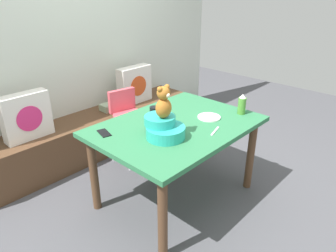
{
  "coord_description": "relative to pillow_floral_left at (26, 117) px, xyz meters",
  "views": [
    {
      "loc": [
        -1.79,
        -1.58,
        1.83
      ],
      "look_at": [
        0.0,
        0.1,
        0.69
      ],
      "focal_mm": 33.6,
      "sensor_mm": 36.0,
      "label": 1
    }
  ],
  "objects": [
    {
      "name": "window_bench",
      "position": [
        0.73,
        0.02,
        -0.45
      ],
      "size": [
        2.6,
        0.44,
        0.46
      ],
      "primitive_type": "cube",
      "color": "brown",
      "rests_on": "ground_plane"
    },
    {
      "name": "dinner_plate_near",
      "position": [
        1.02,
        -1.34,
        0.07
      ],
      "size": [
        0.2,
        0.2,
        0.01
      ],
      "primitive_type": "cylinder",
      "color": "white",
      "rests_on": "dining_table"
    },
    {
      "name": "highchair",
      "position": [
        0.88,
        -0.42,
        -0.16
      ],
      "size": [
        0.37,
        0.49,
        0.79
      ],
      "color": "#D84C59",
      "rests_on": "ground_plane"
    },
    {
      "name": "back_wall",
      "position": [
        0.73,
        0.29,
        0.62
      ],
      "size": [
        4.4,
        0.1,
        2.6
      ],
      "primitive_type": "cube",
      "color": "silver",
      "rests_on": "ground_plane"
    },
    {
      "name": "cell_phone",
      "position": [
        0.21,
        -0.92,
        0.06
      ],
      "size": [
        0.11,
        0.16,
        0.01
      ],
      "primitive_type": "cube",
      "rotation": [
        0.0,
        0.0,
        2.88
      ],
      "color": "black",
      "rests_on": "dining_table"
    },
    {
      "name": "table_fork",
      "position": [
        0.84,
        -1.54,
        0.06
      ],
      "size": [
        0.17,
        0.06,
        0.01
      ],
      "primitive_type": "cube",
      "rotation": [
        0.0,
        0.0,
        1.86
      ],
      "color": "silver",
      "rests_on": "dining_table"
    },
    {
      "name": "pillow_floral_right",
      "position": [
        1.34,
        0.0,
        0.0
      ],
      "size": [
        0.44,
        0.15,
        0.44
      ],
      "color": "white",
      "rests_on": "window_bench"
    },
    {
      "name": "coffee_mug",
      "position": [
        0.71,
        -0.98,
        0.11
      ],
      "size": [
        0.12,
        0.08,
        0.09
      ],
      "color": "black",
      "rests_on": "dining_table"
    },
    {
      "name": "ketchup_bottle",
      "position": [
        1.3,
        -1.49,
        0.15
      ],
      "size": [
        0.07,
        0.07,
        0.18
      ],
      "color": "#4C8C33",
      "rests_on": "dining_table"
    },
    {
      "name": "teddy_bear",
      "position": [
        0.49,
        -1.3,
        0.34
      ],
      "size": [
        0.13,
        0.12,
        0.25
      ],
      "color": "#AB6623",
      "rests_on": "infant_seat_teal"
    },
    {
      "name": "ground_plane",
      "position": [
        0.73,
        -1.22,
        -0.68
      ],
      "size": [
        8.0,
        8.0,
        0.0
      ],
      "primitive_type": "plane",
      "color": "#4C4C51"
    },
    {
      "name": "pillow_floral_left",
      "position": [
        0.0,
        0.0,
        0.0
      ],
      "size": [
        0.44,
        0.15,
        0.44
      ],
      "color": "white",
      "rests_on": "window_bench"
    },
    {
      "name": "infant_seat_teal",
      "position": [
        0.49,
        -1.3,
        0.13
      ],
      "size": [
        0.3,
        0.33,
        0.16
      ],
      "color": "teal",
      "rests_on": "dining_table"
    },
    {
      "name": "dining_table",
      "position": [
        0.73,
        -1.22,
        -0.04
      ],
      "size": [
        1.36,
        0.99,
        0.74
      ],
      "color": "#2D7247",
      "rests_on": "ground_plane"
    },
    {
      "name": "book_stack",
      "position": [
        0.96,
        0.02,
        -0.18
      ],
      "size": [
        0.2,
        0.14,
        0.07
      ],
      "primitive_type": "cube",
      "color": "#97AB89",
      "rests_on": "window_bench"
    }
  ]
}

